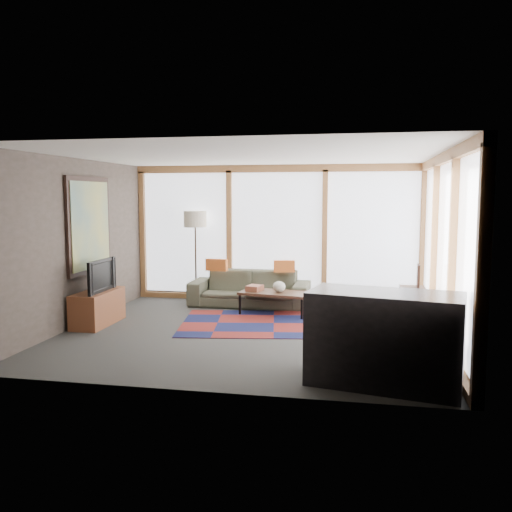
% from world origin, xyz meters
% --- Properties ---
extents(ground, '(5.50, 5.50, 0.00)m').
position_xyz_m(ground, '(0.00, 0.00, 0.00)').
color(ground, '#2C2C29').
rests_on(ground, ground).
extents(room_envelope, '(5.52, 5.02, 2.62)m').
position_xyz_m(room_envelope, '(0.49, 0.56, 1.54)').
color(room_envelope, '#3C342C').
rests_on(room_envelope, ground).
extents(rug, '(3.15, 2.29, 0.01)m').
position_xyz_m(rug, '(0.25, 0.60, 0.01)').
color(rug, maroon).
rests_on(rug, ground).
extents(sofa, '(2.19, 0.86, 0.64)m').
position_xyz_m(sofa, '(-0.41, 1.95, 0.32)').
color(sofa, '#333629').
rests_on(sofa, ground).
extents(pillow_left, '(0.41, 0.16, 0.22)m').
position_xyz_m(pillow_left, '(-1.03, 1.90, 0.75)').
color(pillow_left, '#B85621').
rests_on(pillow_left, sofa).
extents(pillow_right, '(0.40, 0.19, 0.21)m').
position_xyz_m(pillow_right, '(0.22, 1.99, 0.74)').
color(pillow_right, '#B85621').
rests_on(pillow_right, sofa).
extents(floor_lamp, '(0.44, 0.44, 1.74)m').
position_xyz_m(floor_lamp, '(-1.52, 2.16, 0.87)').
color(floor_lamp, black).
rests_on(floor_lamp, ground).
extents(coffee_table, '(1.25, 0.77, 0.39)m').
position_xyz_m(coffee_table, '(0.16, 1.29, 0.20)').
color(coffee_table, '#321F15').
rests_on(coffee_table, ground).
extents(book_stack, '(0.29, 0.33, 0.09)m').
position_xyz_m(book_stack, '(-0.20, 1.33, 0.44)').
color(book_stack, brown).
rests_on(book_stack, coffee_table).
extents(vase, '(0.26, 0.26, 0.19)m').
position_xyz_m(vase, '(0.23, 1.27, 0.48)').
color(vase, beige).
rests_on(vase, coffee_table).
extents(bookshelf, '(0.39, 2.17, 0.54)m').
position_xyz_m(bookshelf, '(2.43, 0.46, 0.27)').
color(bookshelf, '#321F15').
rests_on(bookshelf, ground).
extents(bowl_a, '(0.22, 0.22, 0.10)m').
position_xyz_m(bowl_a, '(2.42, -0.06, 0.59)').
color(bowl_a, black).
rests_on(bowl_a, bookshelf).
extents(bowl_b, '(0.19, 0.19, 0.08)m').
position_xyz_m(bowl_b, '(2.43, 0.26, 0.58)').
color(bowl_b, black).
rests_on(bowl_b, bookshelf).
extents(shelf_picture, '(0.06, 0.30, 0.39)m').
position_xyz_m(shelf_picture, '(2.50, 1.21, 0.73)').
color(shelf_picture, black).
rests_on(shelf_picture, bookshelf).
extents(tv_console, '(0.44, 1.07, 0.53)m').
position_xyz_m(tv_console, '(-2.47, 0.04, 0.27)').
color(tv_console, brown).
rests_on(tv_console, ground).
extents(television, '(0.13, 0.89, 0.51)m').
position_xyz_m(television, '(-2.45, -0.01, 0.79)').
color(television, black).
rests_on(television, tv_console).
extents(bar_counter, '(1.71, 1.05, 1.01)m').
position_xyz_m(bar_counter, '(1.85, -1.93, 0.50)').
color(bar_counter, black).
rests_on(bar_counter, ground).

